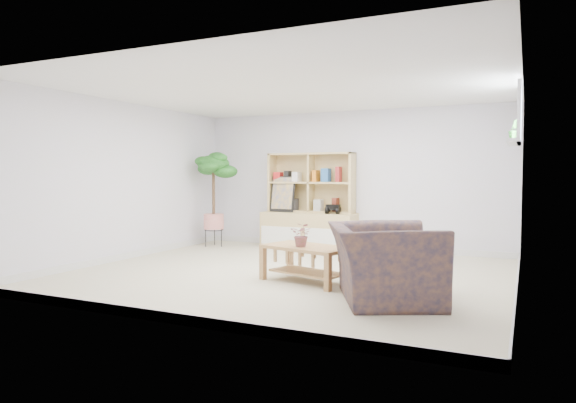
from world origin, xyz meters
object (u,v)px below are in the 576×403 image
at_px(coffee_table, 307,264).
at_px(floor_tree, 214,199).
at_px(storage_unit, 309,201).
at_px(armchair, 384,258).

bearing_deg(coffee_table, floor_tree, 158.26).
distance_m(storage_unit, armchair, 3.84).
bearing_deg(storage_unit, armchair, -55.63).
relative_size(storage_unit, coffee_table, 1.57).
bearing_deg(coffee_table, storage_unit, 128.47).
bearing_deg(floor_tree, coffee_table, -37.81).
bearing_deg(storage_unit, floor_tree, -163.16).
height_order(storage_unit, armchair, storage_unit).
height_order(coffee_table, floor_tree, floor_tree).
bearing_deg(armchair, coffee_table, 37.97).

